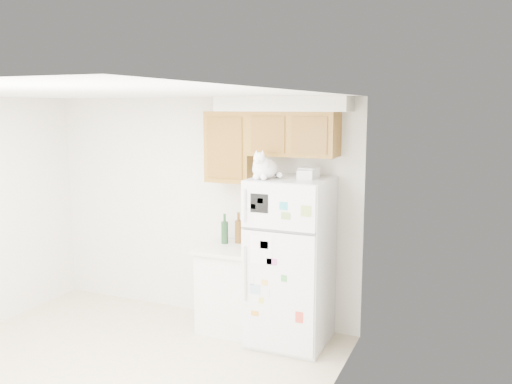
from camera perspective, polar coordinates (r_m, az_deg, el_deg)
The scene contains 8 objects.
room_shell at distance 4.70m, azimuth -15.15°, elevation -0.23°, with size 3.84×4.04×2.52m.
refrigerator at distance 5.52m, azimuth 3.60°, elevation -7.33°, with size 0.76×0.78×1.70m.
base_counter at distance 5.95m, azimuth -2.56°, elevation -10.01°, with size 0.64×0.64×0.92m.
cat at distance 5.27m, azimuth 0.84°, elevation 2.57°, with size 0.29×0.42×0.30m.
storage_box_back at distance 5.40m, azimuth 5.57°, elevation 2.04°, with size 0.18×0.13×0.10m, color white.
storage_box_front at distance 5.27m, azimuth 5.14°, elevation 1.82°, with size 0.15×0.11×0.09m, color white.
bottle_green at distance 5.91m, azimuth -3.32°, elevation -3.86°, with size 0.08×0.08×0.33m, color #19381E, non-canonical shape.
bottle_amber at distance 5.93m, azimuth -1.85°, elevation -3.77°, with size 0.08×0.08×0.34m, color #593814, non-canonical shape.
Camera 1 is at (3.01, -3.39, 2.40)m, focal length 38.00 mm.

